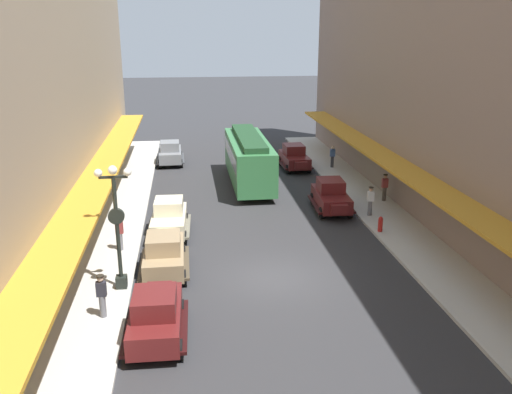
% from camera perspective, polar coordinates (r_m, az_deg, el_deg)
% --- Properties ---
extents(ground_plane, '(200.00, 200.00, 0.00)m').
position_cam_1_polar(ground_plane, '(23.84, 1.89, -8.43)').
color(ground_plane, '#2D2D30').
extents(sidewalk_left, '(3.00, 60.00, 0.15)m').
position_cam_1_polar(sidewalk_left, '(23.87, -16.41, -8.95)').
color(sidewalk_left, '#B7B5AD').
rests_on(sidewalk_left, ground).
extents(sidewalk_right, '(3.00, 60.00, 0.15)m').
position_cam_1_polar(sidewalk_right, '(26.00, 18.55, -6.92)').
color(sidewalk_right, '#B7B5AD').
rests_on(sidewalk_right, ground).
extents(parked_car_0, '(2.21, 4.29, 1.84)m').
position_cam_1_polar(parked_car_0, '(19.44, -10.46, -11.97)').
color(parked_car_0, '#591919').
rests_on(parked_car_0, ground).
extents(parked_car_1, '(2.27, 4.31, 1.84)m').
position_cam_1_polar(parked_car_1, '(28.60, -9.10, -2.10)').
color(parked_car_1, beige).
rests_on(parked_car_1, ground).
extents(parked_car_2, '(2.15, 4.26, 1.84)m').
position_cam_1_polar(parked_car_2, '(24.22, -9.61, -5.80)').
color(parked_car_2, '#997F5B').
rests_on(parked_car_2, ground).
extents(parked_car_3, '(2.24, 4.30, 1.84)m').
position_cam_1_polar(parked_car_3, '(41.61, 4.04, 4.24)').
color(parked_car_3, '#591919').
rests_on(parked_car_3, ground).
extents(parked_car_4, '(2.20, 4.28, 1.84)m').
position_cam_1_polar(parked_car_4, '(43.55, -8.99, 4.66)').
color(parked_car_4, slate).
rests_on(parked_car_4, ground).
extents(parked_car_5, '(2.30, 4.32, 1.84)m').
position_cam_1_polar(parked_car_5, '(32.22, 7.87, 0.19)').
color(parked_car_5, '#591919').
rests_on(parked_car_5, ground).
extents(streetcar, '(2.54, 9.60, 3.46)m').
position_cam_1_polar(streetcar, '(37.06, -0.78, 4.16)').
color(streetcar, '#33723F').
rests_on(streetcar, ground).
extents(lamp_post_with_clock, '(1.42, 0.44, 5.16)m').
position_cam_1_polar(lamp_post_with_clock, '(22.23, -14.39, -2.60)').
color(lamp_post_with_clock, black).
rests_on(lamp_post_with_clock, sidewalk_left).
extents(fire_hydrant, '(0.24, 0.24, 0.82)m').
position_cam_1_polar(fire_hydrant, '(29.13, 12.91, -2.77)').
color(fire_hydrant, '#B21E19').
rests_on(fire_hydrant, sidewalk_right).
extents(pedestrian_0, '(0.36, 0.28, 1.67)m').
position_cam_1_polar(pedestrian_0, '(20.94, -15.86, -9.90)').
color(pedestrian_0, slate).
rests_on(pedestrian_0, sidewalk_left).
extents(pedestrian_1, '(0.36, 0.28, 1.67)m').
position_cam_1_polar(pedestrian_1, '(34.19, 13.34, 1.01)').
color(pedestrian_1, '#4C4238').
rests_on(pedestrian_1, sidewalk_right).
extents(pedestrian_2, '(0.36, 0.24, 1.64)m').
position_cam_1_polar(pedestrian_2, '(41.80, 8.02, 4.23)').
color(pedestrian_2, '#2D2D33').
rests_on(pedestrian_2, sidewalk_right).
extents(pedestrian_3, '(0.36, 0.28, 1.67)m').
position_cam_1_polar(pedestrian_3, '(31.33, 11.90, -0.39)').
color(pedestrian_3, slate).
rests_on(pedestrian_3, sidewalk_right).
extents(pedestrian_4, '(0.36, 0.28, 1.67)m').
position_cam_1_polar(pedestrian_4, '(26.73, -14.11, -3.67)').
color(pedestrian_4, slate).
rests_on(pedestrian_4, sidewalk_left).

